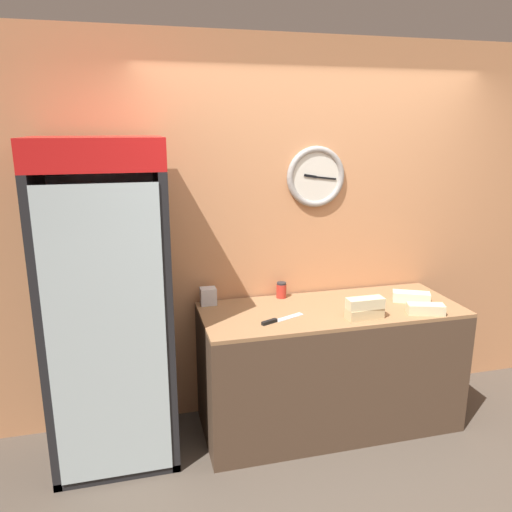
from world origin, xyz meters
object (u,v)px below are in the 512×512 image
(sandwich_flat_right, at_px, (426,309))
(chefs_knife, at_px, (277,320))
(condiment_jar, at_px, (281,290))
(sandwich_stack_bottom, at_px, (365,313))
(sandwich_flat_left, at_px, (411,297))
(beverage_cooler, at_px, (107,290))
(sandwich_stack_middle, at_px, (365,303))
(napkin_dispenser, at_px, (208,296))

(sandwich_flat_right, xyz_separation_m, chefs_knife, (-1.00, 0.12, -0.03))
(chefs_knife, bearing_deg, condiment_jar, 69.33)
(sandwich_stack_bottom, height_order, sandwich_flat_left, same)
(beverage_cooler, distance_m, sandwich_stack_bottom, 1.65)
(sandwich_flat_left, xyz_separation_m, condiment_jar, (-0.87, 0.31, 0.02))
(sandwich_stack_middle, distance_m, sandwich_flat_left, 0.52)
(chefs_knife, bearing_deg, sandwich_stack_middle, -9.30)
(sandwich_flat_right, bearing_deg, condiment_jar, 146.79)
(beverage_cooler, relative_size, sandwich_stack_bottom, 8.25)
(sandwich_flat_right, bearing_deg, napkin_dispenser, 158.59)
(beverage_cooler, relative_size, sandwich_flat_left, 7.53)
(beverage_cooler, xyz_separation_m, sandwich_flat_left, (2.07, -0.10, -0.19))
(beverage_cooler, bearing_deg, chefs_knife, -11.74)
(sandwich_stack_bottom, distance_m, chefs_knife, 0.57)
(sandwich_flat_right, xyz_separation_m, napkin_dispenser, (-1.37, 0.54, 0.03))
(beverage_cooler, bearing_deg, napkin_dispenser, 17.20)
(sandwich_stack_bottom, relative_size, condiment_jar, 2.15)
(sandwich_stack_middle, height_order, chefs_knife, sandwich_stack_middle)
(beverage_cooler, relative_size, condiment_jar, 17.70)
(chefs_knife, height_order, condiment_jar, condiment_jar)
(sandwich_stack_middle, xyz_separation_m, condiment_jar, (-0.40, 0.52, -0.05))
(beverage_cooler, bearing_deg, sandwich_flat_left, -2.71)
(chefs_knife, xyz_separation_m, condiment_jar, (0.16, 0.43, 0.05))
(sandwich_stack_middle, bearing_deg, napkin_dispenser, 151.46)
(condiment_jar, bearing_deg, sandwich_stack_middle, -52.17)
(chefs_knife, height_order, napkin_dispenser, napkin_dispenser)
(sandwich_flat_left, bearing_deg, chefs_knife, -173.51)
(sandwich_stack_middle, xyz_separation_m, chefs_knife, (-0.57, 0.09, -0.10))
(sandwich_stack_middle, relative_size, napkin_dispenser, 2.03)
(sandwich_stack_middle, xyz_separation_m, sandwich_flat_left, (0.47, 0.21, -0.07))
(sandwich_flat_left, distance_m, napkin_dispenser, 1.44)
(sandwich_flat_right, distance_m, chefs_knife, 1.01)
(sandwich_flat_right, distance_m, napkin_dispenser, 1.48)
(chefs_knife, bearing_deg, beverage_cooler, 168.26)
(sandwich_stack_bottom, bearing_deg, sandwich_flat_left, 24.27)
(beverage_cooler, xyz_separation_m, sandwich_stack_bottom, (1.60, -0.31, -0.19))
(sandwich_flat_left, bearing_deg, sandwich_stack_bottom, -155.73)
(sandwich_flat_right, height_order, condiment_jar, condiment_jar)
(chefs_knife, relative_size, condiment_jar, 2.76)
(sandwich_stack_middle, height_order, napkin_dispenser, sandwich_stack_middle)
(beverage_cooler, bearing_deg, sandwich_stack_middle, -10.88)
(sandwich_stack_bottom, height_order, napkin_dispenser, napkin_dispenser)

